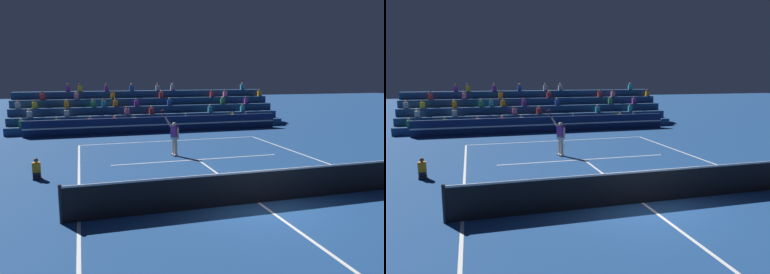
% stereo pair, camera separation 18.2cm
% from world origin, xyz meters
% --- Properties ---
extents(ground_plane, '(120.00, 120.00, 0.00)m').
position_xyz_m(ground_plane, '(0.00, 0.00, 0.00)').
color(ground_plane, navy).
extents(court_lines, '(11.10, 23.90, 0.01)m').
position_xyz_m(court_lines, '(0.00, 0.00, 0.00)').
color(court_lines, white).
rests_on(court_lines, ground).
extents(tennis_net, '(12.00, 0.10, 1.10)m').
position_xyz_m(tennis_net, '(0.00, 0.00, 0.54)').
color(tennis_net, black).
rests_on(tennis_net, ground).
extents(sponsor_banner_wall, '(18.00, 0.26, 1.10)m').
position_xyz_m(sponsor_banner_wall, '(0.00, 15.66, 0.55)').
color(sponsor_banner_wall, navy).
rests_on(sponsor_banner_wall, ground).
extents(bleacher_stand, '(20.54, 4.75, 3.38)m').
position_xyz_m(bleacher_stand, '(-0.01, 19.46, 1.02)').
color(bleacher_stand, navy).
rests_on(bleacher_stand, ground).
extents(ball_kid_courtside, '(0.30, 0.36, 0.84)m').
position_xyz_m(ball_kid_courtside, '(-7.07, 4.97, 0.33)').
color(ball_kid_courtside, black).
rests_on(ball_kid_courtside, ground).
extents(tennis_player, '(0.77, 1.07, 2.35)m').
position_xyz_m(tennis_player, '(-0.88, 7.62, 0.98)').
color(tennis_player, beige).
rests_on(tennis_player, ground).
extents(tennis_ball, '(0.07, 0.07, 0.07)m').
position_xyz_m(tennis_ball, '(0.00, 10.45, 0.03)').
color(tennis_ball, '#C6DB33').
rests_on(tennis_ball, ground).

